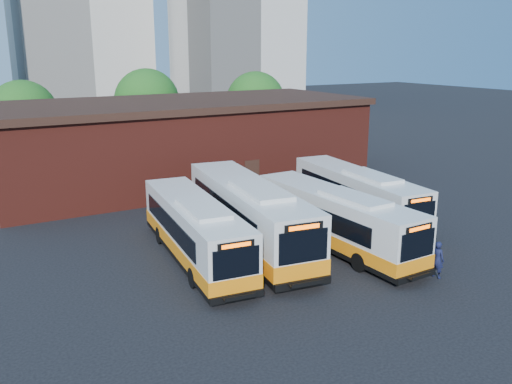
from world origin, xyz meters
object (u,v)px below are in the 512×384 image
bus_mideast (335,222)px  bus_east (357,197)px  bus_west (195,232)px  bus_midwest (249,217)px  transit_worker (437,260)px

bus_mideast → bus_east: (4.16, 3.22, 0.00)m
bus_west → bus_midwest: (3.26, 0.38, 0.20)m
bus_west → bus_east: bearing=12.0°
bus_mideast → transit_worker: size_ratio=6.68×
bus_west → transit_worker: (8.78, -7.54, -0.56)m
bus_midwest → bus_mideast: bearing=-24.9°
bus_east → bus_midwest: bearing=-169.2°
bus_midwest → bus_east: bus_midwest is taller
bus_midwest → transit_worker: size_ratio=7.61×
bus_mideast → transit_worker: bus_mideast is taller
bus_midwest → bus_east: bearing=13.1°
bus_mideast → bus_midwest: bearing=145.5°
bus_midwest → bus_east: 8.05m
bus_midwest → bus_mideast: (3.85, -2.45, -0.19)m
transit_worker → bus_midwest: bearing=22.8°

